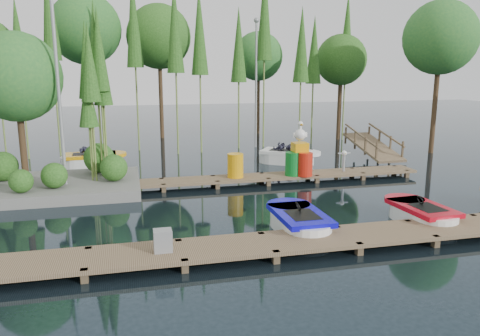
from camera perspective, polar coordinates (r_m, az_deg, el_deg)
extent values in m
plane|color=#1B2932|center=(15.94, -1.32, -4.32)|extent=(90.00, 90.00, 0.00)
cube|color=brown|center=(11.73, 3.46, -9.17)|extent=(18.00, 1.50, 0.10)
cube|color=brown|center=(10.82, -18.40, -12.85)|extent=(0.16, 0.16, 0.50)
cube|color=brown|center=(11.97, -17.94, -10.35)|extent=(0.16, 0.16, 0.50)
cube|color=brown|center=(10.83, -6.73, -12.26)|extent=(0.16, 0.16, 0.50)
cube|color=brown|center=(11.98, -7.49, -9.82)|extent=(0.16, 0.16, 0.50)
cube|color=brown|center=(11.25, 4.41, -11.24)|extent=(0.16, 0.16, 0.50)
cube|color=brown|center=(12.37, 2.58, -9.01)|extent=(0.16, 0.16, 0.50)
cube|color=brown|center=(12.05, 14.32, -9.97)|extent=(0.16, 0.16, 0.50)
cube|color=brown|center=(13.10, 11.74, -8.04)|extent=(0.16, 0.16, 0.50)
cube|color=brown|center=(13.16, 22.72, -8.66)|extent=(0.16, 0.16, 0.50)
cube|color=brown|center=(14.13, 19.71, -7.01)|extent=(0.16, 0.16, 0.50)
cube|color=brown|center=(15.38, 26.46, -6.04)|extent=(0.16, 0.16, 0.50)
cube|color=brown|center=(18.45, 0.04, -1.25)|extent=(15.00, 1.20, 0.10)
cube|color=brown|center=(17.76, -22.46, -3.37)|extent=(0.16, 0.16, 0.50)
cube|color=brown|center=(18.68, -22.03, -2.61)|extent=(0.16, 0.16, 0.50)
cube|color=brown|center=(17.55, -15.90, -3.09)|extent=(0.16, 0.16, 0.50)
cube|color=brown|center=(18.48, -15.80, -2.33)|extent=(0.16, 0.16, 0.50)
cube|color=brown|center=(17.58, -9.28, -2.75)|extent=(0.16, 0.16, 0.50)
cube|color=brown|center=(18.50, -9.52, -2.01)|extent=(0.16, 0.16, 0.50)
cube|color=brown|center=(17.83, -2.77, -2.39)|extent=(0.16, 0.16, 0.50)
cube|color=brown|center=(18.75, -3.33, -1.68)|extent=(0.16, 0.16, 0.50)
cube|color=brown|center=(18.31, 3.48, -2.01)|extent=(0.16, 0.16, 0.50)
cube|color=brown|center=(19.20, 2.64, -1.34)|extent=(0.16, 0.16, 0.50)
cube|color=brown|center=(19.00, 9.34, -1.64)|extent=(0.16, 0.16, 0.50)
cube|color=brown|center=(19.86, 8.27, -1.01)|extent=(0.16, 0.16, 0.50)
cube|color=brown|center=(19.86, 14.74, -1.28)|extent=(0.16, 0.16, 0.50)
cube|color=brown|center=(20.69, 13.49, -0.69)|extent=(0.16, 0.16, 0.50)
cube|color=brown|center=(20.89, 19.64, -0.94)|extent=(0.16, 0.16, 0.50)
cube|color=brown|center=(21.68, 18.27, -0.39)|extent=(0.16, 0.16, 0.50)
cube|color=slate|center=(18.65, -21.75, -2.19)|extent=(6.20, 4.20, 0.42)
sphere|color=#2F621F|center=(19.41, -26.95, 0.18)|extent=(1.10, 1.10, 1.10)
sphere|color=#2F621F|center=(17.51, -21.70, -0.86)|extent=(0.90, 0.90, 0.90)
sphere|color=#2F621F|center=(19.49, -16.81, 1.18)|extent=(1.20, 1.20, 1.20)
sphere|color=#2F621F|center=(17.31, -25.14, -1.46)|extent=(0.80, 0.80, 0.80)
sphere|color=#2F621F|center=(17.91, -15.13, 0.02)|extent=(1.00, 1.00, 1.00)
cylinder|color=#3F2C1B|center=(18.88, -25.02, 3.33)|extent=(0.24, 0.24, 3.60)
sphere|color=#32722C|center=(18.72, -25.63, 9.99)|extent=(3.20, 3.20, 3.20)
cylinder|color=olive|center=(18.59, -16.83, 6.83)|extent=(0.07, 0.07, 5.93)
cone|color=#2F621F|center=(18.54, -17.23, 13.22)|extent=(0.70, 0.70, 2.97)
cylinder|color=olive|center=(18.46, -17.82, 6.31)|extent=(0.07, 0.07, 5.66)
cone|color=#2F621F|center=(18.39, -18.22, 12.46)|extent=(0.70, 0.70, 2.83)
cylinder|color=olive|center=(18.64, -16.18, 5.78)|extent=(0.07, 0.07, 5.22)
cone|color=#2F621F|center=(18.54, -16.52, 11.40)|extent=(0.70, 0.70, 2.61)
cylinder|color=olive|center=(17.84, -17.53, 5.94)|extent=(0.07, 0.07, 5.53)
cone|color=#2F621F|center=(17.76, -17.93, 12.15)|extent=(0.70, 0.70, 2.76)
cylinder|color=olive|center=(18.07, -17.81, 3.56)|extent=(0.07, 0.07, 4.01)
cone|color=#2F621F|center=(17.93, -18.10, 8.00)|extent=(0.70, 0.70, 2.01)
cylinder|color=olive|center=(18.46, -16.47, 7.10)|extent=(0.07, 0.07, 6.11)
cone|color=#2F621F|center=(18.42, -16.88, 13.73)|extent=(0.70, 0.70, 3.05)
cylinder|color=#3F2C1B|center=(27.12, 22.73, 8.03)|extent=(0.26, 0.26, 6.06)
sphere|color=#32722C|center=(27.13, 23.26, 14.41)|extent=(3.81, 3.81, 3.81)
cylinder|color=#3F2C1B|center=(30.67, 12.05, 8.08)|extent=(0.26, 0.26, 5.02)
sphere|color=#2F621F|center=(30.61, 12.26, 12.77)|extent=(3.16, 3.16, 3.16)
cylinder|color=#3F2C1B|center=(32.95, 2.20, 8.84)|extent=(0.26, 0.26, 5.31)
sphere|color=#32722C|center=(32.91, 2.24, 13.46)|extent=(3.34, 3.34, 3.34)
cylinder|color=#3F2C1B|center=(31.08, -9.65, 9.56)|extent=(0.26, 0.26, 6.46)
sphere|color=#2F621F|center=(31.12, -9.86, 15.51)|extent=(4.06, 4.06, 4.06)
cylinder|color=#3F2C1B|center=(31.04, -17.92, 9.51)|extent=(0.26, 0.26, 6.85)
sphere|color=#32722C|center=(31.11, -18.34, 15.81)|extent=(4.31, 4.31, 4.31)
cylinder|color=olive|center=(25.65, -25.04, 9.25)|extent=(0.09, 0.09, 7.48)
cone|color=#2F621F|center=(25.68, -25.46, 13.91)|extent=(0.90, 0.90, 4.11)
cylinder|color=olive|center=(25.99, -21.82, 11.96)|extent=(0.09, 0.09, 9.66)
cone|color=#2F621F|center=(26.16, -22.30, 17.87)|extent=(0.90, 0.90, 5.31)
cylinder|color=olive|center=(26.82, -16.99, 10.15)|extent=(0.09, 0.09, 7.69)
cone|color=#2F621F|center=(26.85, -17.28, 14.74)|extent=(0.90, 0.90, 4.23)
cylinder|color=olive|center=(26.43, -12.60, 11.77)|extent=(0.09, 0.09, 8.99)
cone|color=#2F621F|center=(26.55, -12.86, 17.21)|extent=(0.90, 0.90, 4.94)
cylinder|color=olive|center=(24.95, -7.80, 11.31)|extent=(0.09, 0.09, 8.44)
cone|color=#2F621F|center=(25.03, -7.96, 16.72)|extent=(0.90, 0.90, 4.64)
cylinder|color=olive|center=(25.25, -4.88, 11.14)|extent=(0.09, 0.09, 8.22)
cone|color=#2F621F|center=(25.32, -4.97, 16.35)|extent=(0.90, 0.90, 4.52)
cylinder|color=olive|center=(26.56, -0.16, 10.34)|extent=(0.09, 0.09, 7.41)
cone|color=#2F621F|center=(26.58, -0.16, 14.82)|extent=(0.90, 0.90, 4.07)
cylinder|color=olive|center=(27.17, 2.96, 12.87)|extent=(0.09, 0.09, 9.77)
cone|color=#2F621F|center=(27.35, 3.03, 18.61)|extent=(0.90, 0.90, 5.38)
cylinder|color=olive|center=(26.55, 7.40, 10.24)|extent=(0.09, 0.09, 7.40)
cone|color=#2F621F|center=(26.56, 7.53, 14.72)|extent=(0.90, 0.90, 4.07)
cylinder|color=olive|center=(28.54, 8.89, 10.06)|extent=(0.09, 0.09, 7.14)
cone|color=#2F621F|center=(28.55, 9.02, 14.07)|extent=(0.90, 0.90, 3.93)
cylinder|color=olive|center=(30.49, 12.70, 11.41)|extent=(0.09, 0.09, 8.61)
cone|color=#2F621F|center=(30.57, 12.91, 15.93)|extent=(0.90, 0.90, 4.74)
cylinder|color=gray|center=(17.61, -21.19, 8.02)|extent=(0.12, 0.12, 7.00)
cylinder|color=gray|center=(26.96, 1.97, 9.93)|extent=(0.12, 0.12, 7.00)
sphere|color=gray|center=(27.07, 2.03, 17.57)|extent=(0.30, 0.30, 0.30)
cube|color=brown|center=(25.01, 15.88, 2.52)|extent=(1.50, 3.94, 0.95)
cube|color=brown|center=(23.29, 16.30, 1.92)|extent=(0.08, 0.08, 0.90)
cube|color=brown|center=(24.22, 15.03, 2.63)|extent=(0.08, 0.08, 0.90)
cube|color=brown|center=(25.16, 13.85, 3.28)|extent=(0.08, 0.08, 0.90)
cube|color=brown|center=(26.12, 12.76, 3.89)|extent=(0.08, 0.08, 0.90)
cube|color=brown|center=(24.59, 14.53, 3.85)|extent=(0.06, 3.54, 0.83)
cube|color=brown|center=(24.02, 19.20, 2.02)|extent=(0.08, 0.08, 0.90)
cube|color=brown|center=(24.92, 17.86, 2.71)|extent=(0.08, 0.08, 0.90)
cube|color=brown|center=(25.84, 16.61, 3.35)|extent=(0.08, 0.08, 0.90)
cube|color=brown|center=(26.77, 15.45, 3.94)|extent=(0.08, 0.08, 0.90)
cube|color=brown|center=(25.28, 17.34, 3.90)|extent=(0.06, 3.54, 0.83)
cube|color=white|center=(13.20, 7.28, -7.00)|extent=(1.25, 1.27, 0.57)
cylinder|color=white|center=(13.75, 6.33, -6.18)|extent=(1.25, 1.25, 0.57)
cylinder|color=white|center=(12.64, 8.31, -7.89)|extent=(1.25, 1.25, 0.57)
cube|color=#0C07BE|center=(13.10, 7.31, -5.70)|extent=(1.28, 2.18, 0.15)
cylinder|color=#0C07BE|center=(13.92, 5.95, -4.60)|extent=(1.28, 1.28, 0.15)
cube|color=black|center=(12.90, 7.65, -5.78)|extent=(0.78, 1.03, 0.06)
torus|color=black|center=(13.17, 7.09, -4.64)|extent=(0.16, 0.29, 0.28)
cube|color=white|center=(14.84, 21.32, -5.63)|extent=(1.25, 1.26, 0.54)
cylinder|color=white|center=(15.28, 19.93, -5.02)|extent=(1.25, 1.25, 0.54)
cylinder|color=white|center=(14.41, 22.79, -6.28)|extent=(1.25, 1.25, 0.54)
cube|color=#AF0818|center=(14.76, 21.41, -4.54)|extent=(1.33, 2.13, 0.14)
cylinder|color=#AF0818|center=(15.41, 19.41, -3.71)|extent=(1.28, 1.28, 0.14)
cube|color=black|center=(14.60, 21.90, -4.57)|extent=(0.79, 1.02, 0.06)
torus|color=black|center=(14.81, 21.11, -3.67)|extent=(0.16, 0.28, 0.26)
cube|color=white|center=(22.79, -17.75, 0.67)|extent=(1.37, 1.36, 0.61)
cylinder|color=white|center=(22.77, -16.08, 0.76)|extent=(1.36, 1.36, 0.61)
cylinder|color=white|center=(22.84, -19.41, 0.57)|extent=(1.36, 1.36, 0.61)
cube|color=orange|center=(22.73, -17.80, 1.48)|extent=(2.34, 1.41, 0.15)
cylinder|color=orange|center=(22.71, -15.36, 1.62)|extent=(1.39, 1.39, 0.15)
cube|color=black|center=(22.74, -18.36, 1.57)|extent=(1.11, 0.85, 0.07)
torus|color=black|center=(22.69, -17.42, 2.05)|extent=(0.31, 0.17, 0.29)
imported|color=#1E1E2D|center=(22.70, -18.54, 2.23)|extent=(0.49, 0.37, 1.07)
cube|color=white|center=(22.70, 5.67, 1.15)|extent=(1.87, 1.87, 0.61)
cylinder|color=white|center=(22.54, 7.32, 1.03)|extent=(1.86, 1.86, 0.61)
cylinder|color=white|center=(22.89, 4.05, 1.27)|extent=(1.86, 1.86, 0.61)
cube|color=white|center=(22.64, 5.69, 1.98)|extent=(2.69, 2.45, 0.16)
cylinder|color=white|center=(22.41, 8.10, 1.81)|extent=(1.90, 1.90, 0.16)
cube|color=black|center=(22.69, 5.15, 2.14)|extent=(1.38, 1.31, 0.07)
torus|color=black|center=(22.56, 6.11, 2.51)|extent=(0.35, 0.31, 0.30)
imported|color=#1E1E2D|center=(22.67, 5.02, 2.72)|extent=(0.56, 0.53, 1.00)
imported|color=#1E1E2D|center=(22.94, 6.23, 2.64)|extent=(0.43, 0.40, 0.76)
cube|color=gray|center=(11.18, -9.39, -8.72)|extent=(0.42, 0.36, 0.52)
cylinder|color=orange|center=(18.29, -0.57, 0.31)|extent=(0.63, 0.63, 0.94)
cylinder|color=#0C6D21|center=(18.75, 6.48, 0.51)|extent=(0.62, 0.62, 0.93)
cylinder|color=white|center=(19.26, 7.90, 0.78)|extent=(0.62, 0.62, 0.93)
cylinder|color=red|center=(18.71, 7.89, 0.45)|extent=(0.62, 0.62, 0.93)
cube|color=orange|center=(18.84, 7.31, 2.55)|extent=(0.57, 0.57, 0.36)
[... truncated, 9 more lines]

